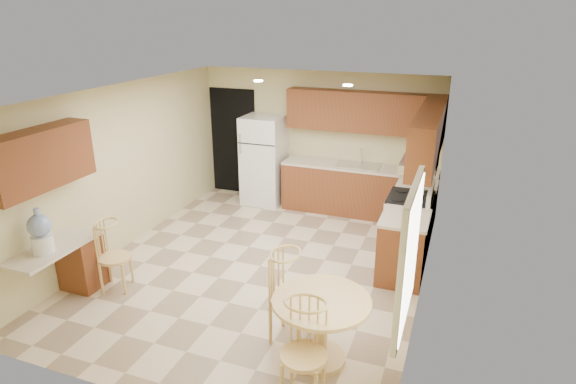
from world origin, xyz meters
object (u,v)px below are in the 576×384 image
(chair_table_a, at_px, (287,293))
(chair_desk, at_px, (109,252))
(dining_table, at_px, (321,321))
(water_crock, at_px, (41,233))
(stove, at_px, (408,224))
(chair_table_b, at_px, (300,350))
(refrigerator, at_px, (264,160))

(chair_table_a, distance_m, chair_desk, 2.53)
(chair_desk, bearing_deg, chair_table_a, 67.65)
(dining_table, bearing_deg, water_crock, -176.47)
(dining_table, bearing_deg, stove, 79.45)
(chair_desk, bearing_deg, dining_table, 65.42)
(stove, bearing_deg, chair_table_b, -98.59)
(chair_desk, bearing_deg, chair_table_b, 53.34)
(dining_table, relative_size, chair_desk, 1.07)
(chair_table_b, height_order, chair_desk, chair_table_b)
(water_crock, bearing_deg, stove, 37.66)
(stove, xyz_separation_m, chair_table_b, (-0.52, -3.48, 0.15))
(chair_table_b, distance_m, water_crock, 3.45)
(refrigerator, bearing_deg, dining_table, -59.81)
(dining_table, relative_size, chair_table_a, 0.96)
(stove, xyz_separation_m, dining_table, (-0.52, -2.82, 0.02))
(chair_table_a, xyz_separation_m, chair_table_b, (0.43, -0.81, -0.02))
(stove, bearing_deg, water_crock, -142.34)
(dining_table, height_order, water_crock, water_crock)
(chair_table_a, bearing_deg, dining_table, 74.38)
(chair_table_a, relative_size, chair_table_b, 1.03)
(chair_table_a, relative_size, chair_desk, 1.11)
(chair_table_a, bearing_deg, stove, 164.03)
(stove, bearing_deg, chair_desk, -144.59)
(dining_table, xyz_separation_m, water_crock, (-3.40, -0.21, 0.53))
(stove, height_order, water_crock, water_crock)
(stove, xyz_separation_m, chair_desk, (-3.47, -2.47, 0.11))
(stove, distance_m, dining_table, 2.87)
(chair_table_b, xyz_separation_m, water_crock, (-3.40, 0.45, 0.40))
(chair_table_a, height_order, water_crock, water_crock)
(chair_table_b, xyz_separation_m, chair_desk, (-2.95, 1.01, -0.04))
(refrigerator, relative_size, chair_desk, 1.78)
(chair_table_a, xyz_separation_m, water_crock, (-2.97, -0.36, 0.38))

